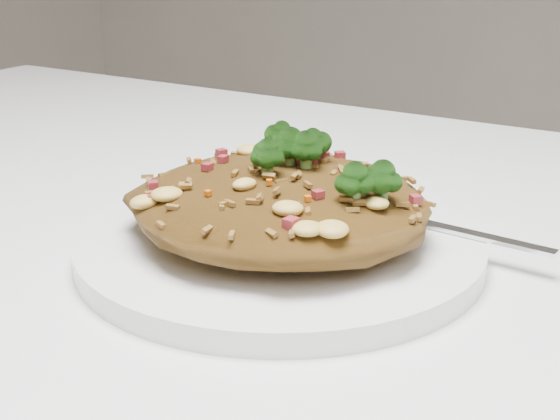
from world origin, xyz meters
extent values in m
cube|color=white|center=(0.00, 0.00, 0.73)|extent=(1.20, 0.80, 0.04)
cylinder|color=olive|center=(-0.54, 0.34, 0.35)|extent=(0.06, 0.06, 0.71)
cylinder|color=white|center=(0.06, 0.01, 0.76)|extent=(0.24, 0.24, 0.01)
ellipsoid|color=brown|center=(0.06, 0.01, 0.78)|extent=(0.18, 0.17, 0.04)
ellipsoid|color=#113D08|center=(0.12, -0.01, 0.81)|extent=(0.02, 0.02, 0.02)
ellipsoid|color=#113D08|center=(0.03, 0.07, 0.81)|extent=(0.02, 0.02, 0.02)
ellipsoid|color=#113D08|center=(0.06, 0.00, 0.81)|extent=(0.02, 0.02, 0.02)
ellipsoid|color=#113D08|center=(0.07, 0.04, 0.81)|extent=(0.02, 0.02, 0.02)
ellipsoid|color=#113D08|center=(0.07, 0.02, 0.81)|extent=(0.02, 0.02, 0.02)
ellipsoid|color=#113D08|center=(0.13, 0.01, 0.81)|extent=(0.02, 0.02, 0.02)
ellipsoid|color=#113D08|center=(0.06, 0.03, 0.81)|extent=(0.02, 0.02, 0.02)
cube|color=silver|center=(0.18, 0.06, 0.77)|extent=(0.10, 0.02, 0.00)
cube|color=silver|center=(0.08, 0.07, 0.77)|extent=(0.03, 0.02, 0.00)
camera|label=1|loc=(0.29, -0.36, 0.94)|focal=50.00mm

